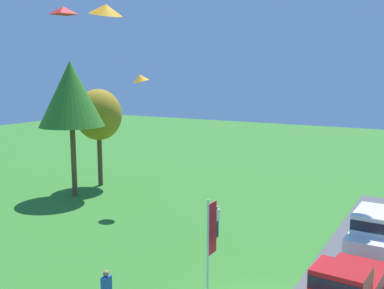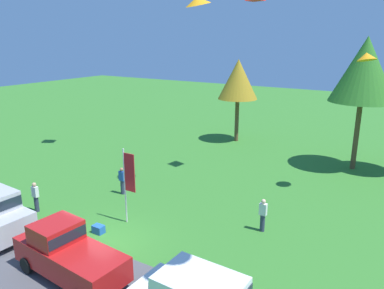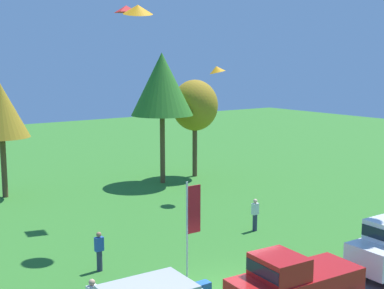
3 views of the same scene
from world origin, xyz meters
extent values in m
cube|color=red|center=(0.71, -2.49, 0.90)|extent=(5.13, 2.27, 1.00)
cube|color=red|center=(-0.09, -2.43, 1.80)|extent=(1.63, 1.87, 0.80)
cube|color=#19232D|center=(-0.09, -2.43, 1.80)|extent=(1.66, 1.84, 0.44)
cylinder|color=black|center=(2.47, -1.72, 0.40)|extent=(0.70, 0.29, 0.68)
cylinder|color=black|center=(5.18, -1.65, 0.40)|extent=(0.69, 0.26, 0.68)
sphere|color=tan|center=(-5.67, 0.60, 1.60)|extent=(0.22, 0.22, 0.22)
cylinder|color=#2D334C|center=(-3.29, 4.94, 0.44)|extent=(0.24, 0.24, 0.88)
cube|color=#2851AD|center=(-3.29, 4.94, 1.18)|extent=(0.36, 0.22, 0.60)
sphere|color=#9E7051|center=(-3.29, 4.94, 1.60)|extent=(0.22, 0.22, 0.22)
cylinder|color=#2D334C|center=(5.75, 5.11, 0.44)|extent=(0.24, 0.24, 0.88)
cube|color=white|center=(5.75, 5.11, 1.18)|extent=(0.36, 0.22, 0.60)
sphere|color=beige|center=(5.75, 5.11, 1.60)|extent=(0.22, 0.22, 0.22)
cylinder|color=brown|center=(-2.68, 19.94, 1.97)|extent=(0.36, 0.36, 3.95)
cone|color=olive|center=(-2.68, 19.94, 5.73)|extent=(3.55, 3.55, 3.55)
cylinder|color=brown|center=(7.95, 17.41, 2.48)|extent=(0.36, 0.36, 4.96)
cone|color=#2D7023|center=(7.95, 17.41, 7.20)|extent=(4.47, 4.47, 4.47)
cylinder|color=brown|center=(11.22, 17.89, 1.96)|extent=(0.36, 0.36, 3.91)
ellipsoid|color=olive|center=(11.22, 17.89, 5.50)|extent=(3.52, 3.52, 3.87)
cylinder|color=silver|center=(-0.62, 2.29, 2.00)|extent=(0.08, 0.08, 4.00)
cube|color=red|center=(-0.27, 2.29, 2.80)|extent=(0.64, 0.04, 2.00)
cube|color=blue|center=(-1.03, 0.67, 0.20)|extent=(0.56, 0.40, 0.40)
cone|color=orange|center=(8.67, 12.04, 8.29)|extent=(1.54, 1.53, 0.64)
cone|color=orange|center=(0.39, 7.71, 11.23)|extent=(1.95, 1.98, 0.74)
pyramid|color=red|center=(2.04, 11.82, 11.66)|extent=(1.40, 1.43, 0.38)
camera|label=1|loc=(-14.73, -5.09, 8.55)|focal=42.00mm
camera|label=2|loc=(11.61, -10.98, 9.26)|focal=35.00mm
camera|label=3|loc=(-12.79, -14.82, 8.78)|focal=50.00mm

